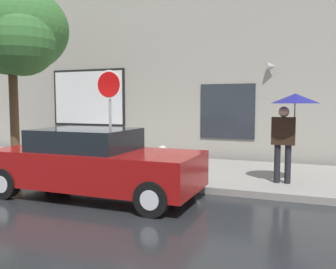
{
  "coord_description": "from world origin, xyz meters",
  "views": [
    {
      "loc": [
        4.8,
        -6.53,
        1.98
      ],
      "look_at": [
        1.53,
        1.8,
        1.2
      ],
      "focal_mm": 38.84,
      "sensor_mm": 36.0,
      "label": 1
    }
  ],
  "objects_px": {
    "parked_car": "(94,163)",
    "pedestrian_with_umbrella": "(291,112)",
    "street_tree": "(13,33)",
    "stop_sign": "(109,100)",
    "fire_hydrant": "(163,162)"
  },
  "relations": [
    {
      "from": "stop_sign",
      "to": "pedestrian_with_umbrella",
      "type": "bearing_deg",
      "value": 2.73
    },
    {
      "from": "fire_hydrant",
      "to": "stop_sign",
      "type": "relative_size",
      "value": 0.3
    },
    {
      "from": "pedestrian_with_umbrella",
      "to": "street_tree",
      "type": "height_order",
      "value": "street_tree"
    },
    {
      "from": "pedestrian_with_umbrella",
      "to": "stop_sign",
      "type": "distance_m",
      "value": 4.55
    },
    {
      "from": "fire_hydrant",
      "to": "street_tree",
      "type": "height_order",
      "value": "street_tree"
    },
    {
      "from": "parked_car",
      "to": "pedestrian_with_umbrella",
      "type": "height_order",
      "value": "pedestrian_with_umbrella"
    },
    {
      "from": "fire_hydrant",
      "to": "stop_sign",
      "type": "height_order",
      "value": "stop_sign"
    },
    {
      "from": "fire_hydrant",
      "to": "pedestrian_with_umbrella",
      "type": "xyz_separation_m",
      "value": [
        2.92,
        0.49,
        1.25
      ]
    },
    {
      "from": "parked_car",
      "to": "stop_sign",
      "type": "bearing_deg",
      "value": 110.7
    },
    {
      "from": "parked_car",
      "to": "stop_sign",
      "type": "height_order",
      "value": "stop_sign"
    },
    {
      "from": "fire_hydrant",
      "to": "street_tree",
      "type": "bearing_deg",
      "value": 178.96
    },
    {
      "from": "street_tree",
      "to": "stop_sign",
      "type": "height_order",
      "value": "street_tree"
    },
    {
      "from": "parked_car",
      "to": "street_tree",
      "type": "relative_size",
      "value": 0.85
    },
    {
      "from": "street_tree",
      "to": "fire_hydrant",
      "type": "bearing_deg",
      "value": -1.04
    },
    {
      "from": "pedestrian_with_umbrella",
      "to": "stop_sign",
      "type": "relative_size",
      "value": 0.76
    }
  ]
}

